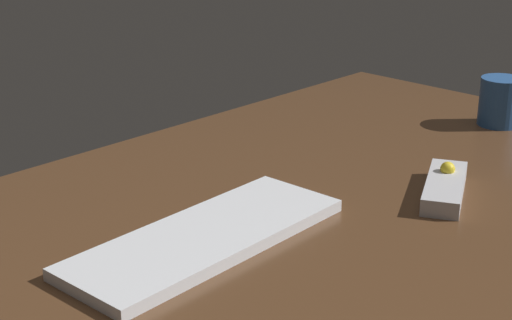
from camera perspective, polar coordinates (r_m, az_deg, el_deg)
The scene contains 4 objects.
desk at distance 100.30cm, azimuth 2.76°, elevation -5.33°, with size 140.00×84.00×2.00cm, color #4C301C.
keyboard at distance 95.79cm, azimuth -3.56°, elevation -5.47°, with size 36.53×13.05×1.49cm, color silver.
media_remote at distance 111.66cm, azimuth 13.24°, elevation -1.87°, with size 16.44×11.51×3.75cm.
coffee_mug at distance 143.90cm, azimuth 16.93°, elevation 3.98°, with size 7.19×7.19×8.26cm, color #28518C.
Camera 1 is at (-68.67, -58.98, 44.20)cm, focal length 56.45 mm.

